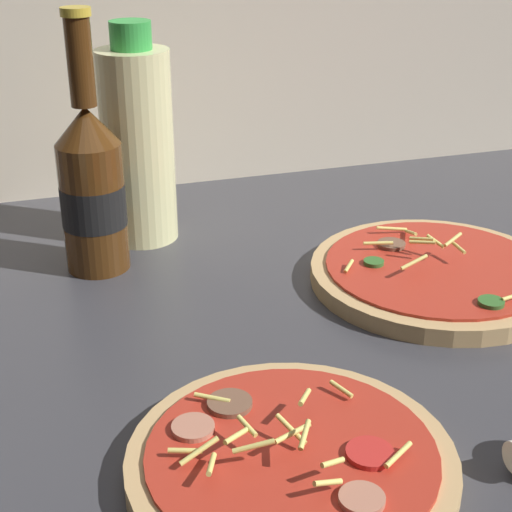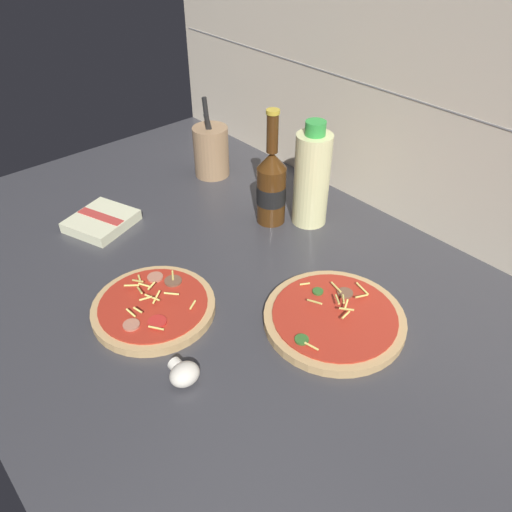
{
  "view_description": "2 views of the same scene",
  "coord_description": "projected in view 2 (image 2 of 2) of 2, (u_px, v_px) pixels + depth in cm",
  "views": [
    {
      "loc": [
        -24.8,
        -52.57,
        38.2
      ],
      "look_at": [
        -5.01,
        9.83,
        7.59
      ],
      "focal_mm": 55.0,
      "sensor_mm": 36.0,
      "label": 1
    },
    {
      "loc": [
        51.7,
        -43.14,
        65.75
      ],
      "look_at": [
        -3.45,
        5.29,
        9.35
      ],
      "focal_mm": 35.0,
      "sensor_mm": 36.0,
      "label": 2
    }
  ],
  "objects": [
    {
      "name": "mushroom_left",
      "position": [
        184.0,
        373.0,
        0.77
      ],
      "size": [
        5.17,
        4.93,
        3.45
      ],
      "color": "white",
      "rests_on": "counter_slab"
    },
    {
      "name": "tile_backsplash",
      "position": [
        419.0,
        100.0,
        0.99
      ],
      "size": [
        160.0,
        1.13,
        60.0
      ],
      "color": "beige",
      "rests_on": "ground"
    },
    {
      "name": "oil_bottle",
      "position": [
        312.0,
        178.0,
        1.08
      ],
      "size": [
        7.83,
        7.83,
        23.76
      ],
      "color": "beige",
      "rests_on": "counter_slab"
    },
    {
      "name": "counter_slab",
      "position": [
        247.0,
        310.0,
        0.93
      ],
      "size": [
        160.0,
        90.0,
        2.5
      ],
      "color": "#38383D",
      "rests_on": "ground"
    },
    {
      "name": "dish_towel",
      "position": [
        102.0,
        221.0,
        1.12
      ],
      "size": [
        15.99,
        16.56,
        2.56
      ],
      "color": "beige",
      "rests_on": "counter_slab"
    },
    {
      "name": "pizza_near",
      "position": [
        154.0,
        307.0,
        0.9
      ],
      "size": [
        22.26,
        22.26,
        4.66
      ],
      "color": "tan",
      "rests_on": "counter_slab"
    },
    {
      "name": "pizza_far",
      "position": [
        334.0,
        318.0,
        0.88
      ],
      "size": [
        24.99,
        24.99,
        4.68
      ],
      "color": "tan",
      "rests_on": "counter_slab"
    },
    {
      "name": "beer_bottle",
      "position": [
        271.0,
        186.0,
        1.09
      ],
      "size": [
        6.56,
        6.56,
        26.12
      ],
      "color": "#47280F",
      "rests_on": "counter_slab"
    },
    {
      "name": "utensil_crock",
      "position": [
        211.0,
        151.0,
        1.28
      ],
      "size": [
        9.02,
        9.02,
        20.82
      ],
      "color": "#9E7A56",
      "rests_on": "counter_slab"
    }
  ]
}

